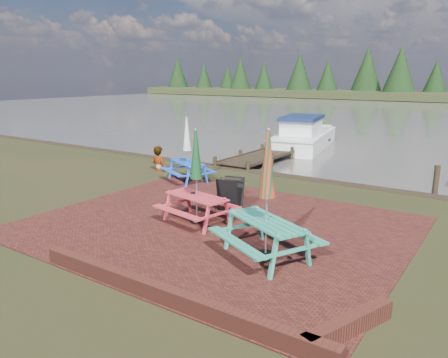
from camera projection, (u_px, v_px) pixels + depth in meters
name	position (u px, v px, depth m)	size (l,w,h in m)	color
ground	(192.00, 238.00, 10.15)	(120.00, 120.00, 0.00)	black
paving	(217.00, 225.00, 10.95)	(9.00, 7.50, 0.02)	#391412
brick_wall	(204.00, 302.00, 7.00)	(6.21, 1.79, 0.30)	#4C1E16
water	(442.00, 116.00, 39.94)	(120.00, 60.00, 0.02)	#48463D
picnic_table_teal	(267.00, 215.00, 8.84)	(2.48, 2.38, 2.66)	#2A886D
picnic_table_red	(197.00, 191.00, 10.99)	(1.97, 1.82, 2.39)	#BE303A
picnic_table_blue	(187.00, 159.00, 15.38)	(2.10, 2.01, 2.27)	blue
chalkboard	(230.00, 194.00, 12.01)	(0.62, 0.68, 0.95)	black
jetty	(279.00, 151.00, 21.11)	(1.76, 9.08, 1.00)	black
boat_jetty	(304.00, 138.00, 23.54)	(3.63, 7.11, 1.96)	silver
person	(158.00, 146.00, 16.99)	(0.71, 0.47, 1.96)	gray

